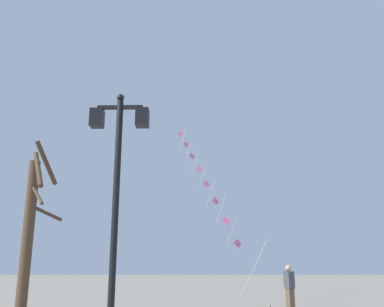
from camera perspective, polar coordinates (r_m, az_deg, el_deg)
ground_plane at (r=20.14m, az=2.66°, el=-19.66°), size 160.00×160.00×0.00m
twin_lantern_lamp_post at (r=9.13m, az=-10.01°, el=-1.86°), size 1.28×0.28×5.34m
kite_train at (r=24.89m, az=2.10°, el=-4.38°), size 4.47×12.61×11.47m
kite_flyer at (r=16.55m, az=12.97°, el=-17.17°), size 0.35×0.63×1.71m
bare_tree at (r=12.66m, az=-21.02°, el=-9.82°), size 0.99×1.93×5.21m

